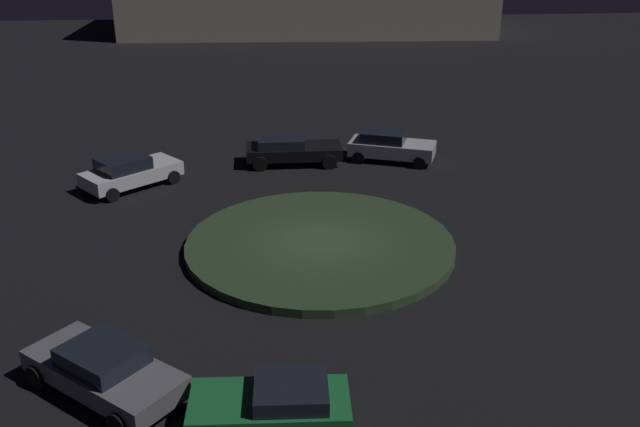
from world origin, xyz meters
The scene contains 7 objects.
ground_plane centered at (0.00, 0.00, 0.00)m, with size 117.04×117.04×0.00m, color black.
roundabout_island centered at (0.00, 0.00, 0.16)m, with size 9.89×9.89×0.32m, color #2D4228.
car_black centered at (-9.53, -0.59, 0.73)m, with size 2.06×4.60×1.35m.
car_grey centered at (8.00, -6.27, 0.72)m, with size 4.33×4.63×1.38m.
car_white centered at (-6.99, -7.91, 0.74)m, with size 4.17×4.51×1.46m.
car_silver centered at (-9.60, 4.29, 0.76)m, with size 3.08×4.47×1.47m.
car_green centered at (9.84, -1.96, 0.71)m, with size 2.15×3.90×1.34m.
Camera 1 is at (23.89, -2.07, 11.75)m, focal length 40.62 mm.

